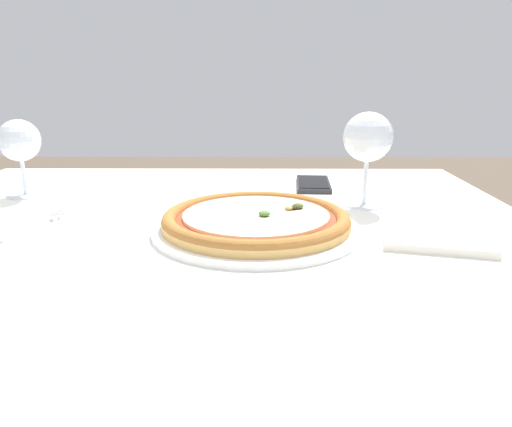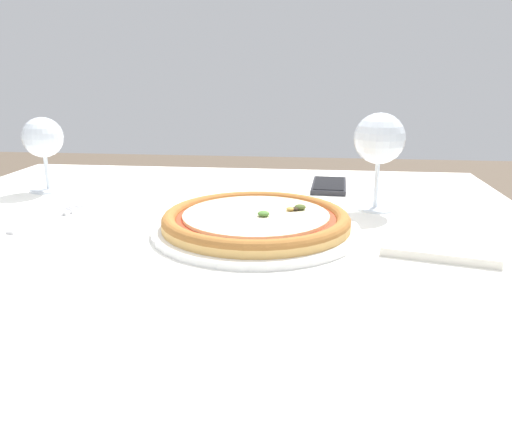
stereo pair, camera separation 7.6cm
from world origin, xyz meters
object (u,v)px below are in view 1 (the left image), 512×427
Objects in this scene: wine_glass_far_left at (19,143)px; dining_table at (201,286)px; wine_glass_far_right at (368,139)px; fork at (39,224)px; pizza_plate at (256,222)px; cell_phone at (313,184)px.

dining_table is at bearing -31.70° from wine_glass_far_left.
wine_glass_far_right is (0.29, 0.16, 0.21)m from dining_table.
fork is at bearing -167.24° from wine_glass_far_right.
fork is at bearing 174.37° from pizza_plate.
fork is at bearing 172.55° from dining_table.
fork is 0.99× the size of wine_glass_far_right.
wine_glass_far_right is 1.15× the size of cell_phone.
dining_table is 6.48× the size of wine_glass_far_right.
wine_glass_far_left is at bearing -171.27° from cell_phone.
fork is 0.57m from wine_glass_far_right.
wine_glass_far_right reaches higher than fork.
wine_glass_far_left is 0.59m from cell_phone.
wine_glass_far_left reaches higher than fork.
cell_phone is at bearing 56.73° from dining_table.
fork is (-0.26, 0.03, 0.09)m from dining_table.
wine_glass_far_left is 1.02× the size of cell_phone.
wine_glass_far_right is (0.65, -0.07, 0.02)m from wine_glass_far_left.
pizza_plate is 2.14× the size of cell_phone.
wine_glass_far_left is (-0.37, 0.23, 0.20)m from dining_table.
fork is at bearing -60.77° from wine_glass_far_left.
dining_table is 0.28m from fork.
wine_glass_far_left is at bearing 148.30° from dining_table.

